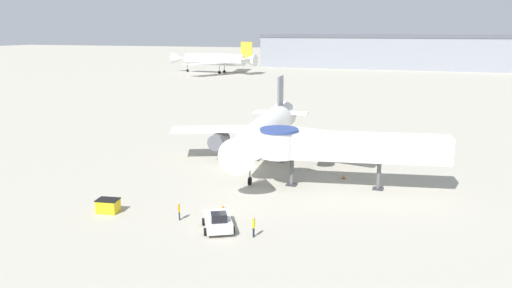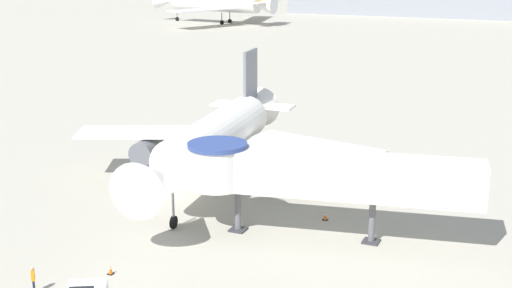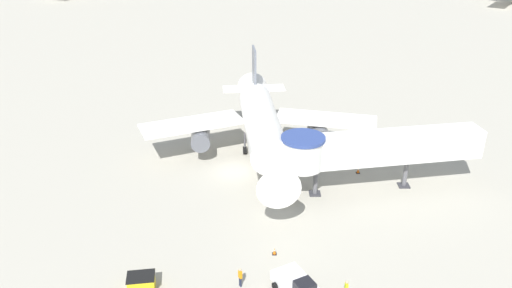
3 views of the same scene
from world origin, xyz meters
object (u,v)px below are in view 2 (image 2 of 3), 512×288
(background_jet_gold_tail, at_px, (218,3))
(main_airplane, at_px, (217,138))
(traffic_cone_near_nose, at_px, (111,270))
(jet_bridge, at_px, (311,173))
(traffic_cone_starboard_wing, at_px, (325,216))
(ground_crew_marshaller, at_px, (33,278))

(background_jet_gold_tail, bearing_deg, main_airplane, 32.36)
(background_jet_gold_tail, bearing_deg, traffic_cone_near_nose, 29.89)
(main_airplane, bearing_deg, traffic_cone_near_nose, -92.12)
(main_airplane, height_order, traffic_cone_near_nose, main_airplane)
(main_airplane, height_order, jet_bridge, main_airplane)
(traffic_cone_starboard_wing, xyz_separation_m, ground_crew_marshaller, (-11.86, -17.34, 0.62))
(traffic_cone_starboard_wing, relative_size, traffic_cone_near_nose, 1.10)
(traffic_cone_near_nose, xyz_separation_m, background_jet_gold_tail, (-59.84, 138.39, 4.97))
(traffic_cone_starboard_wing, xyz_separation_m, traffic_cone_near_nose, (-9.23, -13.59, -0.03))
(jet_bridge, xyz_separation_m, traffic_cone_near_nose, (-9.20, -10.16, -4.27))
(ground_crew_marshaller, bearing_deg, traffic_cone_near_nose, 111.67)
(main_airplane, bearing_deg, traffic_cone_starboard_wing, -22.53)
(ground_crew_marshaller, height_order, background_jet_gold_tail, background_jet_gold_tail)
(traffic_cone_starboard_wing, height_order, background_jet_gold_tail, background_jet_gold_tail)
(traffic_cone_near_nose, relative_size, background_jet_gold_tail, 0.01)
(jet_bridge, distance_m, traffic_cone_near_nose, 14.36)
(traffic_cone_starboard_wing, bearing_deg, traffic_cone_near_nose, -124.18)
(jet_bridge, height_order, traffic_cone_starboard_wing, jet_bridge)
(jet_bridge, distance_m, ground_crew_marshaller, 18.61)
(jet_bridge, distance_m, traffic_cone_starboard_wing, 5.46)
(main_airplane, relative_size, traffic_cone_starboard_wing, 40.42)
(ground_crew_marshaller, relative_size, background_jet_gold_tail, 0.04)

